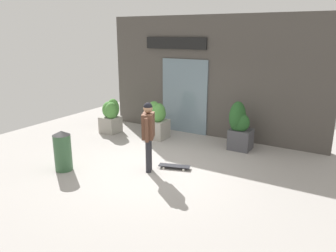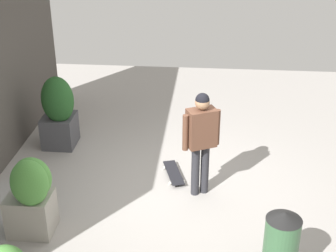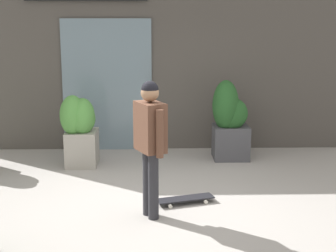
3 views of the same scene
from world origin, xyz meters
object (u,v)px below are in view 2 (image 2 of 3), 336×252
object	(u,v)px
skateboard	(174,173)
trash_bin	(281,247)
planter_box_mid	(31,191)
planter_box_left	(60,113)
skateboarder	(201,134)

from	to	relation	value
skateboard	trash_bin	bearing A→B (deg)	-164.25
planter_box_mid	trash_bin	world-z (taller)	planter_box_mid
skateboard	planter_box_left	world-z (taller)	planter_box_left
skateboarder	skateboard	bearing A→B (deg)	18.53
planter_box_left	trash_bin	size ratio (longest dim) A/B	1.40
planter_box_mid	trash_bin	xyz separation A→B (m)	(-0.64, -3.30, -0.17)
skateboarder	trash_bin	size ratio (longest dim) A/B	1.70
skateboarder	planter_box_left	distance (m)	2.98
skateboarder	planter_box_mid	size ratio (longest dim) A/B	1.41
trash_bin	planter_box_mid	bearing A→B (deg)	79.08
planter_box_left	skateboard	bearing A→B (deg)	-112.19
skateboard	planter_box_mid	world-z (taller)	planter_box_mid
planter_box_mid	trash_bin	bearing A→B (deg)	-100.92
planter_box_left	planter_box_mid	xyz separation A→B (m)	(-2.55, -0.36, -0.01)
skateboarder	skateboard	distance (m)	1.18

